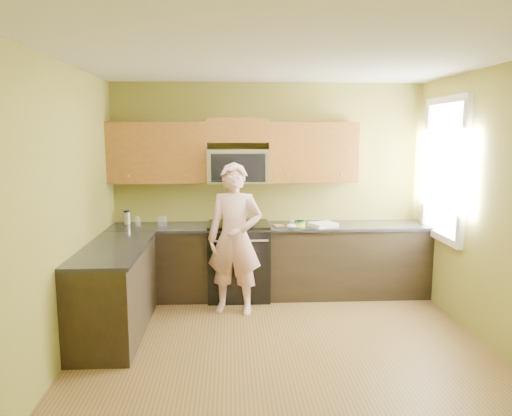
{
  "coord_description": "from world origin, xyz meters",
  "views": [
    {
      "loc": [
        -0.5,
        -4.28,
        2.07
      ],
      "look_at": [
        -0.2,
        1.3,
        1.2
      ],
      "focal_mm": 34.03,
      "sensor_mm": 36.0,
      "label": 1
    }
  ],
  "objects": [
    {
      "name": "ceiling",
      "position": [
        0.0,
        0.0,
        2.7
      ],
      "size": [
        4.0,
        4.0,
        0.0
      ],
      "primitive_type": "plane",
      "rotation": [
        3.14,
        0.0,
        0.0
      ],
      "color": "white",
      "rests_on": "ground"
    },
    {
      "name": "window",
      "position": [
        1.98,
        1.2,
        1.65
      ],
      "size": [
        0.06,
        1.06,
        1.66
      ],
      "primitive_type": null,
      "color": "white",
      "rests_on": "wall_right"
    },
    {
      "name": "wall_left",
      "position": [
        -2.0,
        0.0,
        1.35
      ],
      "size": [
        0.0,
        4.0,
        4.0
      ],
      "primitive_type": "plane",
      "rotation": [
        1.57,
        0.0,
        1.57
      ],
      "color": "olive",
      "rests_on": "ground"
    },
    {
      "name": "countertop_left",
      "position": [
        -1.69,
        0.6,
        0.9
      ],
      "size": [
        0.62,
        1.6,
        0.04
      ],
      "primitive_type": "cube",
      "color": "black",
      "rests_on": "cabinet_left_run"
    },
    {
      "name": "butter_tub",
      "position": [
        0.35,
        1.55,
        0.92
      ],
      "size": [
        0.17,
        0.17,
        0.1
      ],
      "primitive_type": null,
      "rotation": [
        0.0,
        0.0,
        0.26
      ],
      "color": "#F5FC42",
      "rests_on": "countertop_back"
    },
    {
      "name": "glass_b",
      "position": [
        -1.33,
        1.75,
        0.98
      ],
      "size": [
        0.09,
        0.09,
        0.12
      ],
      "primitive_type": "cylinder",
      "rotation": [
        0.0,
        0.0,
        -0.36
      ],
      "color": "silver",
      "rests_on": "countertop_back"
    },
    {
      "name": "floor",
      "position": [
        0.0,
        0.0,
        0.0
      ],
      "size": [
        4.0,
        4.0,
        0.0
      ],
      "primitive_type": "plane",
      "color": "brown",
      "rests_on": "ground"
    },
    {
      "name": "wall_back",
      "position": [
        0.0,
        2.0,
        1.35
      ],
      "size": [
        4.0,
        0.0,
        4.0
      ],
      "primitive_type": "plane",
      "rotation": [
        1.57,
        0.0,
        0.0
      ],
      "color": "olive",
      "rests_on": "ground"
    },
    {
      "name": "toast_slice",
      "position": [
        0.1,
        1.61,
        0.93
      ],
      "size": [
        0.14,
        0.14,
        0.01
      ],
      "primitive_type": "cube",
      "rotation": [
        0.0,
        0.0,
        0.32
      ],
      "color": "#B27F47",
      "rests_on": "countertop_back"
    },
    {
      "name": "glass_c",
      "position": [
        -1.37,
        1.69,
        0.98
      ],
      "size": [
        0.07,
        0.07,
        0.12
      ],
      "primitive_type": "cylinder",
      "rotation": [
        0.0,
        0.0,
        0.06
      ],
      "color": "silver",
      "rests_on": "countertop_back"
    },
    {
      "name": "glass_a",
      "position": [
        -1.65,
        1.7,
        0.98
      ],
      "size": [
        0.08,
        0.08,
        0.12
      ],
      "primitive_type": "cylinder",
      "rotation": [
        0.0,
        0.0,
        0.09
      ],
      "color": "silver",
      "rests_on": "countertop_back"
    },
    {
      "name": "napkin_a",
      "position": [
        0.24,
        1.45,
        0.95
      ],
      "size": [
        0.14,
        0.14,
        0.06
      ],
      "primitive_type": "ellipsoid",
      "rotation": [
        0.0,
        0.0,
        -0.25
      ],
      "color": "silver",
      "rests_on": "countertop_back"
    },
    {
      "name": "dish_towel",
      "position": [
        0.65,
        1.56,
        0.95
      ],
      "size": [
        0.37,
        0.35,
        0.05
      ],
      "primitive_type": "cube",
      "rotation": [
        0.0,
        0.0,
        0.45
      ],
      "color": "white",
      "rests_on": "countertop_back"
    },
    {
      "name": "stove",
      "position": [
        -0.4,
        1.68,
        0.47
      ],
      "size": [
        0.76,
        0.65,
        0.95
      ],
      "primitive_type": null,
      "color": "black",
      "rests_on": "floor"
    },
    {
      "name": "upper_cab_right",
      "position": [
        0.54,
        1.83,
        1.45
      ],
      "size": [
        1.12,
        0.33,
        0.75
      ],
      "primitive_type": null,
      "color": "brown",
      "rests_on": "wall_back"
    },
    {
      "name": "countertop_back",
      "position": [
        0.0,
        1.69,
        0.9
      ],
      "size": [
        4.0,
        0.62,
        0.04
      ],
      "primitive_type": "cube",
      "color": "black",
      "rests_on": "cabinet_back_run"
    },
    {
      "name": "wall_right",
      "position": [
        2.0,
        0.0,
        1.35
      ],
      "size": [
        0.0,
        4.0,
        4.0
      ],
      "primitive_type": "plane",
      "rotation": [
        1.57,
        0.0,
        -1.57
      ],
      "color": "olive",
      "rests_on": "ground"
    },
    {
      "name": "microwave",
      "position": [
        -0.4,
        1.8,
        1.45
      ],
      "size": [
        0.76,
        0.4,
        0.42
      ],
      "primitive_type": null,
      "color": "silver",
      "rests_on": "wall_back"
    },
    {
      "name": "frying_pan",
      "position": [
        -0.35,
        1.57,
        0.95
      ],
      "size": [
        0.31,
        0.49,
        0.06
      ],
      "primitive_type": null,
      "rotation": [
        0.0,
        0.0,
        0.09
      ],
      "color": "black",
      "rests_on": "stove"
    },
    {
      "name": "upper_cab_over_mw",
      "position": [
        -0.4,
        1.83,
        2.1
      ],
      "size": [
        0.76,
        0.33,
        0.3
      ],
      "primitive_type": "cube",
      "color": "brown",
      "rests_on": "wall_back"
    },
    {
      "name": "cabinet_back_run",
      "position": [
        0.0,
        1.7,
        0.44
      ],
      "size": [
        4.0,
        0.6,
        0.88
      ],
      "primitive_type": "cube",
      "color": "black",
      "rests_on": "floor"
    },
    {
      "name": "wall_front",
      "position": [
        0.0,
        -2.0,
        1.35
      ],
      "size": [
        4.0,
        0.0,
        4.0
      ],
      "primitive_type": "plane",
      "rotation": [
        -1.57,
        0.0,
        0.0
      ],
      "color": "olive",
      "rests_on": "ground"
    },
    {
      "name": "woman",
      "position": [
        -0.45,
        1.15,
        0.87
      ],
      "size": [
        0.71,
        0.55,
        1.74
      ],
      "primitive_type": "imported",
      "rotation": [
        0.0,
        0.0,
        -0.22
      ],
      "color": "#EF8077",
      "rests_on": "floor"
    },
    {
      "name": "travel_mug",
      "position": [
        -1.81,
        1.86,
        0.92
      ],
      "size": [
        0.1,
        0.1,
        0.17
      ],
      "primitive_type": null,
      "rotation": [
        0.0,
        0.0,
        -0.35
      ],
      "color": "silver",
      "rests_on": "countertop_back"
    },
    {
      "name": "cabinet_left_run",
      "position": [
        -1.7,
        0.6,
        0.44
      ],
      "size": [
        0.6,
        1.6,
        0.88
      ],
      "primitive_type": "cube",
      "color": "black",
      "rests_on": "floor"
    },
    {
      "name": "upper_cab_left",
      "position": [
        -1.39,
        1.83,
        1.45
      ],
      "size": [
        1.22,
        0.33,
        0.75
      ],
      "primitive_type": null,
      "color": "brown",
      "rests_on": "wall_back"
    },
    {
      "name": "napkin_b",
      "position": [
        0.31,
        1.74,
        0.95
      ],
      "size": [
        0.13,
        0.14,
        0.07
      ],
      "primitive_type": "ellipsoid",
      "rotation": [
        0.0,
        0.0,
        -0.11
      ],
      "color": "silver",
      "rests_on": "countertop_back"
    }
  ]
}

